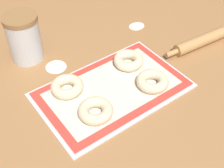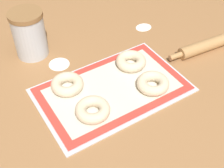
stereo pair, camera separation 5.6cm
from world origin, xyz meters
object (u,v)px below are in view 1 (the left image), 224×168
(baking_tray, at_px, (112,89))
(bagel_back_left, at_px, (67,87))
(flour_canister, at_px, (24,38))
(rolling_pin, at_px, (206,39))
(bagel_back_right, at_px, (128,60))
(bagel_front_right, at_px, (152,81))
(bagel_front_left, at_px, (95,111))

(baking_tray, relative_size, bagel_back_left, 4.54)
(flour_canister, distance_m, rolling_pin, 0.69)
(baking_tray, xyz_separation_m, bagel_back_right, (0.12, 0.06, 0.02))
(bagel_back_right, bearing_deg, baking_tray, -152.33)
(baking_tray, xyz_separation_m, rolling_pin, (0.45, -0.01, 0.02))
(flour_canister, height_order, rolling_pin, flour_canister)
(baking_tray, bearing_deg, flour_canister, 114.32)
(bagel_front_right, height_order, rolling_pin, same)
(bagel_front_left, relative_size, bagel_back_right, 1.00)
(bagel_front_left, bearing_deg, flour_canister, 95.63)
(bagel_back_left, bearing_deg, baking_tray, -31.52)
(bagel_back_right, height_order, flour_canister, flour_canister)
(bagel_front_right, xyz_separation_m, bagel_back_left, (-0.24, 0.15, 0.00))
(bagel_front_left, xyz_separation_m, bagel_back_left, (-0.02, 0.14, 0.00))
(flour_canister, relative_size, rolling_pin, 0.45)
(bagel_back_right, distance_m, flour_canister, 0.38)
(bagel_back_right, xyz_separation_m, rolling_pin, (0.33, -0.07, -0.01))
(bagel_front_right, bearing_deg, flour_canister, 123.60)
(bagel_front_right, height_order, flour_canister, flour_canister)
(bagel_front_left, bearing_deg, bagel_back_right, 29.00)
(bagel_front_left, distance_m, bagel_back_left, 0.14)
(bagel_back_left, relative_size, bagel_back_right, 1.00)
(baking_tray, bearing_deg, bagel_front_right, -30.89)
(bagel_back_left, relative_size, flour_canister, 0.61)
(bagel_back_left, bearing_deg, bagel_front_left, -83.51)
(bagel_back_left, distance_m, rolling_pin, 0.59)
(flour_canister, bearing_deg, bagel_front_left, -84.37)
(baking_tray, xyz_separation_m, flour_canister, (-0.15, 0.33, 0.09))
(baking_tray, distance_m, flour_canister, 0.37)
(bagel_back_right, relative_size, flour_canister, 0.61)
(bagel_front_left, xyz_separation_m, flour_canister, (-0.04, 0.40, 0.06))
(baking_tray, relative_size, flour_canister, 2.79)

